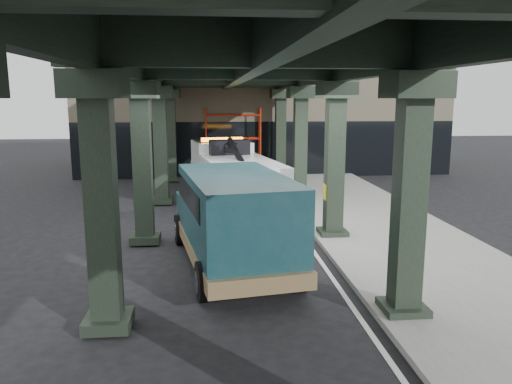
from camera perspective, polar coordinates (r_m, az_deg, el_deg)
ground at (r=14.22m, az=0.39°, el=-7.80°), size 90.00×90.00×0.00m
sidewalk at (r=17.08m, az=14.93°, el=-4.73°), size 5.00×40.00×0.15m
lane_stripe at (r=16.35m, az=5.63°, el=-5.36°), size 0.12×38.00×0.01m
viaduct at (r=15.48m, az=-1.88°, el=14.20°), size 7.40×32.00×6.40m
building at (r=33.59m, az=0.33°, el=9.80°), size 22.00×10.00×8.00m
scaffolding at (r=28.20m, az=-2.64°, el=5.77°), size 3.08×0.88×4.00m
tow_truck at (r=21.08m, az=-2.83°, el=2.22°), size 3.79×9.09×2.90m
towed_van at (r=13.22m, az=-2.65°, el=-2.95°), size 3.44×6.70×2.59m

